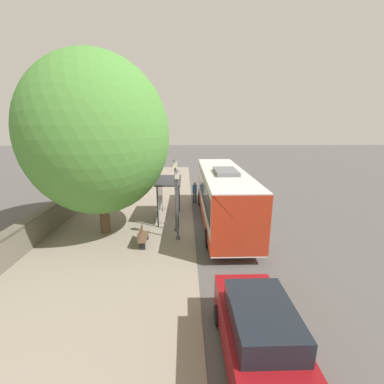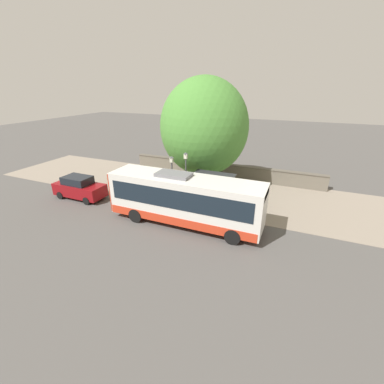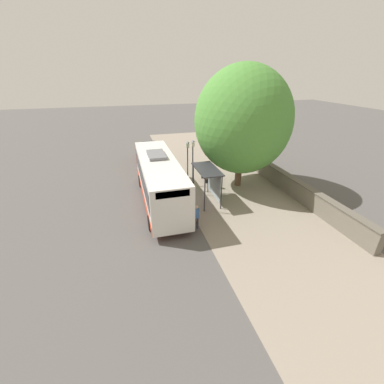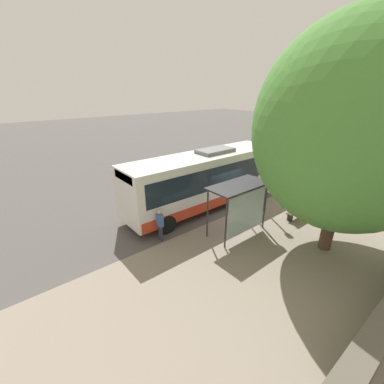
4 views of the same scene
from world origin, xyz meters
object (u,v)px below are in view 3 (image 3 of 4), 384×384
(bus, at_px, (159,179))
(parked_car_behind_bus, at_px, (150,153))
(bus_shelter, at_px, (209,175))
(bench, at_px, (206,176))
(pedestrian, at_px, (196,215))
(street_lamp_far, at_px, (193,162))
(shade_tree, at_px, (243,121))
(street_lamp_near, at_px, (188,160))

(bus, xyz_separation_m, parked_car_behind_bus, (-0.50, -10.04, -0.93))
(parked_car_behind_bus, bearing_deg, bus, 87.17)
(bus, xyz_separation_m, bus_shelter, (-3.58, 0.90, 0.30))
(bench, bearing_deg, bus_shelter, 74.98)
(pedestrian, relative_size, parked_car_behind_bus, 0.38)
(pedestrian, bearing_deg, street_lamp_far, -103.19)
(bus, distance_m, parked_car_behind_bus, 10.09)
(shade_tree, bearing_deg, parked_car_behind_bus, -53.25)
(parked_car_behind_bus, bearing_deg, pedestrian, 94.42)
(bus, height_order, shade_tree, shade_tree)
(pedestrian, distance_m, street_lamp_far, 5.93)
(bus_shelter, height_order, street_lamp_far, street_lamp_far)
(bus, relative_size, bus_shelter, 3.27)
(bus, bearing_deg, pedestrian, 110.24)
(bench, height_order, street_lamp_near, street_lamp_near)
(bus_shelter, height_order, shade_tree, shade_tree)
(bus_shelter, xyz_separation_m, bench, (-1.03, -3.85, -1.70))
(street_lamp_far, height_order, shade_tree, shade_tree)
(bus_shelter, xyz_separation_m, parked_car_behind_bus, (3.08, -10.93, -1.24))
(pedestrian, relative_size, bench, 1.17)
(bus, xyz_separation_m, street_lamp_far, (-2.91, -1.21, 0.68))
(bench, bearing_deg, pedestrian, 67.71)
(shade_tree, height_order, parked_car_behind_bus, shade_tree)
(pedestrian, distance_m, street_lamp_near, 6.95)
(bus, height_order, street_lamp_near, street_lamp_near)
(bus_shelter, xyz_separation_m, shade_tree, (-3.46, -2.18, 3.38))
(bus_shelter, bearing_deg, bus, -14.06)
(street_lamp_near, relative_size, street_lamp_far, 0.91)
(street_lamp_near, relative_size, parked_car_behind_bus, 0.88)
(street_lamp_far, relative_size, parked_car_behind_bus, 0.97)
(street_lamp_far, bearing_deg, shade_tree, -178.98)
(bus_shelter, bearing_deg, shade_tree, -147.78)
(bus_shelter, distance_m, street_lamp_near, 3.35)
(bench, bearing_deg, shade_tree, 145.38)
(bench, distance_m, parked_car_behind_bus, 8.20)
(bench, relative_size, street_lamp_near, 0.37)
(bus, bearing_deg, parked_car_behind_bus, -92.83)
(shade_tree, bearing_deg, pedestrian, 46.14)
(pedestrian, xyz_separation_m, street_lamp_far, (-1.31, -5.57, 1.56))
(bench, relative_size, shade_tree, 0.15)
(pedestrian, relative_size, street_lamp_far, 0.39)
(bus_shelter, bearing_deg, bench, -105.02)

